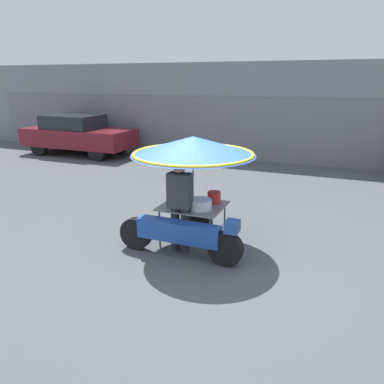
% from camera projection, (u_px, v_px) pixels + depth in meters
% --- Properties ---
extents(ground_plane, '(36.00, 36.00, 0.00)m').
position_uv_depth(ground_plane, '(192.00, 254.00, 6.15)').
color(ground_plane, '#4C4F54').
extents(shopfront_building, '(28.00, 2.06, 3.32)m').
position_uv_depth(shopfront_building, '(283.00, 111.00, 13.30)').
color(shopfront_building, gray).
rests_on(shopfront_building, ground).
extents(vendor_motorcycle_cart, '(2.11, 2.06, 1.86)m').
position_uv_depth(vendor_motorcycle_cart, '(192.00, 160.00, 6.12)').
color(vendor_motorcycle_cart, black).
rests_on(vendor_motorcycle_cart, ground).
extents(vendor_person, '(0.38, 0.22, 1.53)m').
position_uv_depth(vendor_person, '(180.00, 202.00, 6.05)').
color(vendor_person, '#2D2D33').
rests_on(vendor_person, ground).
extents(parked_car, '(4.20, 1.73, 1.48)m').
position_uv_depth(parked_car, '(78.00, 134.00, 14.05)').
color(parked_car, black).
rests_on(parked_car, ground).
extents(potted_plant, '(0.56, 0.56, 0.84)m').
position_uv_depth(potted_plant, '(37.00, 135.00, 15.66)').
color(potted_plant, '#2D2D33').
rests_on(potted_plant, ground).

